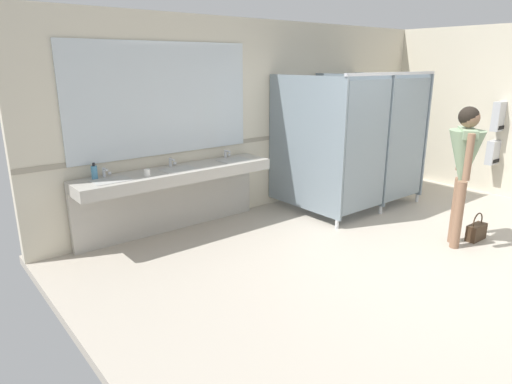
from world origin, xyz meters
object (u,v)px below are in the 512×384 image
handbag (476,231)px  soap_dispenser (94,172)px  paper_towel_dispenser_upper (500,116)px  paper_towel_dispenser_lower (494,152)px  person_standing (464,160)px  paper_cup (147,173)px

handbag → soap_dispenser: size_ratio=1.92×
paper_towel_dispenser_upper → soap_dispenser: 6.25m
paper_towel_dispenser_lower → person_standing: bearing=-163.9°
paper_towel_dispenser_lower → handbag: bearing=-159.1°
paper_towel_dispenser_upper → handbag: size_ratio=1.31×
handbag → paper_cup: 4.13m
soap_dispenser → paper_towel_dispenser_upper: bearing=-17.0°
handbag → soap_dispenser: 4.70m
paper_towel_dispenser_upper → paper_cup: bearing=164.0°
paper_towel_dispenser_upper → person_standing: person_standing is taller
paper_towel_dispenser_upper → paper_towel_dispenser_lower: 0.59m
paper_towel_dispenser_upper → paper_cup: (-5.45, 1.56, -0.40)m
person_standing → paper_cup: size_ratio=20.07×
paper_towel_dispenser_lower → person_standing: person_standing is taller
paper_towel_dispenser_lower → handbag: (-2.18, -0.83, -0.61)m
paper_towel_dispenser_lower → person_standing: 2.67m
person_standing → paper_towel_dispenser_lower: bearing=16.1°
person_standing → paper_cup: bearing=141.6°
paper_towel_dispenser_upper → handbag: bearing=-159.0°
person_standing → soap_dispenser: (-3.42, 2.56, -0.11)m
paper_cup → handbag: bearing=-36.2°
person_standing → handbag: size_ratio=4.68×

